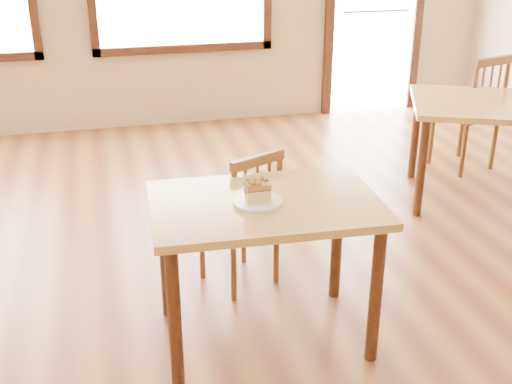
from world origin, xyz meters
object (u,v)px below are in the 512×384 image
cafe_table_main (265,223)px  plate (258,202)px  cafe_chair_main (242,217)px  cafe_table_second (506,115)px  cake_slice (257,190)px  cafe_chair_second (471,111)px

cafe_table_main → plate: bearing=-145.5°
cafe_chair_main → plate: size_ratio=3.68×
cafe_chair_main → cafe_table_main: bearing=64.2°
cafe_table_second → cake_slice: size_ratio=12.54×
cafe_table_main → cafe_table_second: size_ratio=0.71×
plate → cake_slice: size_ratio=1.84×
cafe_table_main → plate: (-0.04, -0.03, 0.12)m
plate → cafe_table_main: bearing=31.8°
cafe_chair_main → cake_slice: 0.68m
cake_slice → cafe_chair_main: bearing=85.6°
cafe_table_second → cafe_chair_second: size_ratio=1.59×
cafe_table_main → cake_slice: bearing=-146.8°
cafe_chair_main → cafe_chair_second: (2.23, 1.33, 0.07)m
cafe_table_second → cafe_chair_second: 0.68m
cafe_chair_second → plate: size_ratio=4.28×
cafe_table_second → plate: (-2.14, -1.23, 0.10)m
cafe_chair_main → cafe_table_second: 2.21m
cafe_table_main → cafe_chair_second: bearing=42.4°
cafe_table_second → cafe_chair_second: bearing=101.9°
cafe_chair_second → plate: 2.97m
cafe_table_second → plate: plate is taller
cafe_chair_main → cake_slice: bearing=59.7°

